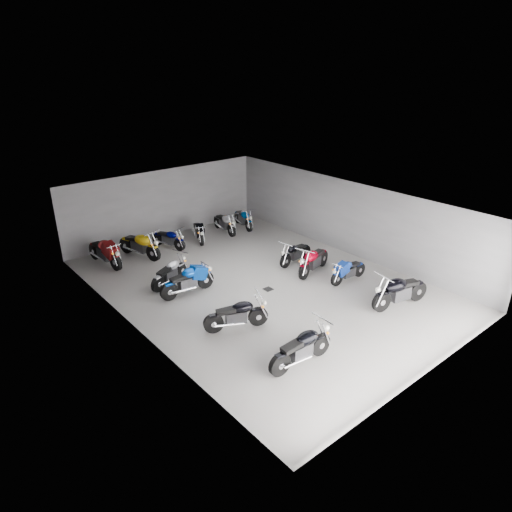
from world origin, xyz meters
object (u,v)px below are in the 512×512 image
object	(u,v)px
drain_grate	(268,289)
motorcycle_back_e	(225,223)
motorcycle_right_a	(400,291)
motorcycle_right_c	(348,270)
motorcycle_left_c	(237,315)
motorcycle_back_f	(243,218)
motorcycle_back_d	(199,231)
motorcycle_left_e	(188,281)
motorcycle_left_a	(302,348)
motorcycle_left_f	(170,273)
motorcycle_right_d	(313,260)
motorcycle_right_e	(295,253)
motorcycle_back_a	(105,252)
motorcycle_back_b	(140,245)
motorcycle_back_c	(169,239)

from	to	relation	value
drain_grate	motorcycle_back_e	size ratio (longest dim) A/B	0.15
motorcycle_right_a	motorcycle_right_c	bearing A→B (deg)	8.06
motorcycle_left_c	motorcycle_back_f	distance (m)	9.50
motorcycle_back_d	motorcycle_back_f	distance (m)	2.77
motorcycle_left_e	motorcycle_right_a	distance (m)	7.46
motorcycle_left_a	motorcycle_left_f	distance (m)	6.73
motorcycle_left_c	motorcycle_right_d	bearing A→B (deg)	128.17
drain_grate	motorcycle_right_a	distance (m)	4.69
motorcycle_right_e	motorcycle_back_e	world-z (taller)	motorcycle_back_e
motorcycle_left_f	motorcycle_right_c	world-z (taller)	motorcycle_left_f
motorcycle_back_a	motorcycle_right_e	bearing A→B (deg)	134.40
drain_grate	motorcycle_right_c	distance (m)	3.19
motorcycle_right_c	motorcycle_back_e	xyz separation A→B (m)	(-0.43, 7.38, 0.05)
motorcycle_left_c	motorcycle_right_d	world-z (taller)	motorcycle_right_d
motorcycle_left_e	motorcycle_back_e	distance (m)	6.47
motorcycle_right_e	motorcycle_back_a	world-z (taller)	motorcycle_back_a
motorcycle_back_b	motorcycle_back_e	size ratio (longest dim) A/B	1.10
motorcycle_left_f	motorcycle_back_c	xyz separation A→B (m)	(1.80, 3.22, -0.03)
drain_grate	motorcycle_back_d	xyz separation A→B (m)	(0.77, 5.83, 0.46)
motorcycle_left_e	motorcycle_right_d	bearing A→B (deg)	72.44
motorcycle_left_e	motorcycle_back_b	bearing A→B (deg)	178.79
motorcycle_right_e	motorcycle_back_e	size ratio (longest dim) A/B	0.92
motorcycle_left_c	motorcycle_left_f	size ratio (longest dim) A/B	1.04
motorcycle_right_e	motorcycle_back_c	bearing A→B (deg)	26.23
motorcycle_right_a	motorcycle_right_c	xyz separation A→B (m)	(0.16, 2.38, -0.13)
motorcycle_left_c	motorcycle_back_d	bearing A→B (deg)	178.30
motorcycle_left_e	motorcycle_back_a	bearing A→B (deg)	-162.13
motorcycle_right_a	motorcycle_right_e	distance (m)	4.91
motorcycle_back_d	motorcycle_back_e	world-z (taller)	motorcycle_back_e
motorcycle_back_b	motorcycle_back_e	world-z (taller)	motorcycle_back_b
drain_grate	motorcycle_left_c	bearing A→B (deg)	-151.37
motorcycle_back_b	motorcycle_left_f	bearing A→B (deg)	66.89
motorcycle_right_e	motorcycle_back_d	xyz separation A→B (m)	(-1.68, 4.75, 0.01)
motorcycle_right_d	motorcycle_right_a	bearing A→B (deg)	169.12
motorcycle_right_c	motorcycle_back_e	bearing A→B (deg)	4.39
motorcycle_left_a	motorcycle_back_b	bearing A→B (deg)	-177.87
motorcycle_left_e	motorcycle_back_f	size ratio (longest dim) A/B	1.09
motorcycle_back_a	motorcycle_back_f	bearing A→B (deg)	172.41
motorcycle_right_a	motorcycle_right_c	distance (m)	2.39
motorcycle_back_d	motorcycle_left_a	bearing A→B (deg)	95.80
motorcycle_left_f	motorcycle_right_d	distance (m)	5.63
motorcycle_right_c	motorcycle_back_f	size ratio (longest dim) A/B	0.93
motorcycle_back_c	motorcycle_left_f	bearing A→B (deg)	42.68
motorcycle_right_c	motorcycle_back_e	distance (m)	7.40
drain_grate	motorcycle_left_e	bearing A→B (deg)	146.53
drain_grate	motorcycle_right_c	size ratio (longest dim) A/B	0.17
drain_grate	motorcycle_left_f	size ratio (longest dim) A/B	0.17
motorcycle_right_d	motorcycle_back_c	xyz separation A→B (m)	(-3.11, 5.99, -0.08)
motorcycle_right_a	motorcycle_right_e	world-z (taller)	motorcycle_right_a
motorcycle_left_a	motorcycle_right_d	world-z (taller)	motorcycle_right_d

